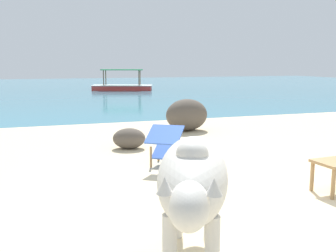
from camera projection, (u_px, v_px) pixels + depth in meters
sand_beach at (286, 208)px, 4.56m from camera, size 18.00×14.00×0.04m
water_surface at (81, 89)px, 25.15m from camera, size 60.00×36.00×0.03m
cow at (193, 179)px, 3.16m from camera, size 1.14×1.92×1.09m
deck_chair_near at (167, 144)px, 6.16m from camera, size 0.87×0.93×0.68m
shore_rock_large at (187, 115)px, 9.55m from camera, size 1.17×0.92×0.78m
shore_rock_medium at (129, 138)px, 7.58m from camera, size 0.74×0.64×0.40m
boat_red at (122, 86)px, 24.12m from camera, size 3.85×2.33×1.29m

